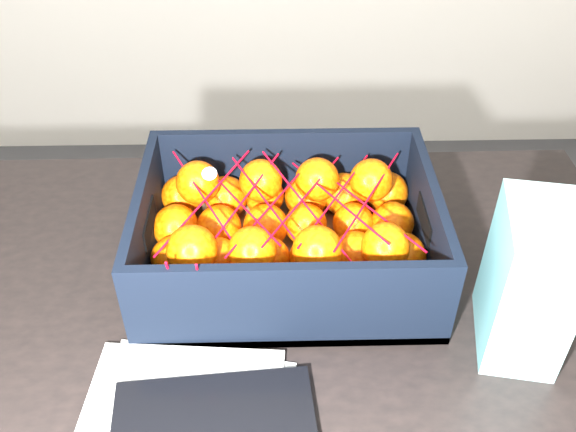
{
  "coord_description": "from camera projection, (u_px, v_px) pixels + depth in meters",
  "views": [
    {
      "loc": [
        0.41,
        -0.34,
        1.35
      ],
      "look_at": [
        0.42,
        0.25,
        0.86
      ],
      "focal_mm": 39.58,
      "sensor_mm": 36.0,
      "label": 1
    }
  ],
  "objects": [
    {
      "name": "table",
      "position": [
        197.0,
        395.0,
        0.81
      ],
      "size": [
        1.21,
        0.81,
        0.75
      ],
      "color": "black",
      "rests_on": "ground"
    },
    {
      "name": "produce_crate",
      "position": [
        287.0,
        242.0,
        0.83
      ],
      "size": [
        0.38,
        0.28,
        0.13
      ],
      "color": "olive",
      "rests_on": "table"
    },
    {
      "name": "clementine_heap",
      "position": [
        286.0,
        234.0,
        0.83
      ],
      "size": [
        0.36,
        0.26,
        0.11
      ],
      "color": "#EE5805",
      "rests_on": "produce_crate"
    },
    {
      "name": "mesh_net",
      "position": [
        280.0,
        208.0,
        0.79
      ],
      "size": [
        0.31,
        0.25,
        0.09
      ],
      "color": "red",
      "rests_on": "clementine_heap"
    },
    {
      "name": "retail_carton",
      "position": [
        529.0,
        282.0,
        0.7
      ],
      "size": [
        0.1,
        0.14,
        0.19
      ],
      "primitive_type": "cube",
      "rotation": [
        0.0,
        0.0,
        -0.19
      ],
      "color": "white",
      "rests_on": "table"
    }
  ]
}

